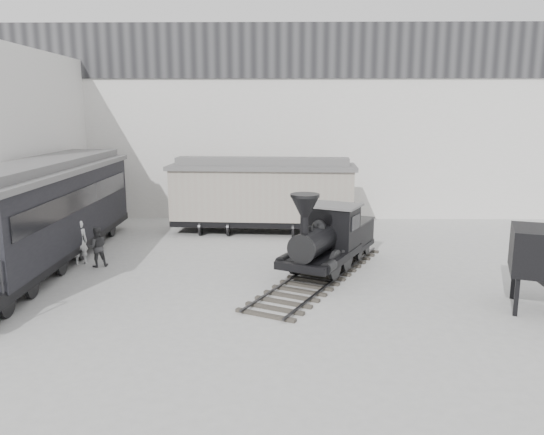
{
  "coord_description": "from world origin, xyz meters",
  "views": [
    {
      "loc": [
        0.14,
        -16.78,
        6.2
      ],
      "look_at": [
        -0.17,
        4.13,
        2.0
      ],
      "focal_mm": 35.0,
      "sensor_mm": 36.0,
      "label": 1
    }
  ],
  "objects_px": {
    "boxcar": "(262,193)",
    "passenger_coach": "(45,212)",
    "visitor_a": "(79,242)",
    "visitor_b": "(97,247)",
    "locomotive": "(327,242)"
  },
  "relations": [
    {
      "from": "boxcar",
      "to": "visitor_b",
      "type": "height_order",
      "value": "boxcar"
    },
    {
      "from": "visitor_a",
      "to": "visitor_b",
      "type": "xyz_separation_m",
      "value": [
        0.82,
        -0.31,
        -0.11
      ]
    },
    {
      "from": "visitor_a",
      "to": "passenger_coach",
      "type": "bearing_deg",
      "value": -42.25
    },
    {
      "from": "boxcar",
      "to": "passenger_coach",
      "type": "xyz_separation_m",
      "value": [
        -8.68,
        -5.95,
        0.14
      ]
    },
    {
      "from": "passenger_coach",
      "to": "visitor_b",
      "type": "xyz_separation_m",
      "value": [
        2.19,
        -0.44,
        -1.36
      ]
    },
    {
      "from": "locomotive",
      "to": "visitor_a",
      "type": "xyz_separation_m",
      "value": [
        -10.06,
        0.94,
        -0.29
      ]
    },
    {
      "from": "boxcar",
      "to": "passenger_coach",
      "type": "bearing_deg",
      "value": -142.22
    },
    {
      "from": "visitor_a",
      "to": "visitor_b",
      "type": "bearing_deg",
      "value": 122.85
    },
    {
      "from": "boxcar",
      "to": "visitor_a",
      "type": "distance_m",
      "value": 9.58
    },
    {
      "from": "boxcar",
      "to": "passenger_coach",
      "type": "distance_m",
      "value": 10.52
    },
    {
      "from": "passenger_coach",
      "to": "visitor_a",
      "type": "bearing_deg",
      "value": -6.3
    },
    {
      "from": "locomotive",
      "to": "visitor_a",
      "type": "distance_m",
      "value": 10.11
    },
    {
      "from": "passenger_coach",
      "to": "visitor_b",
      "type": "height_order",
      "value": "passenger_coach"
    },
    {
      "from": "visitor_b",
      "to": "passenger_coach",
      "type": "bearing_deg",
      "value": -34.39
    },
    {
      "from": "visitor_b",
      "to": "visitor_a",
      "type": "bearing_deg",
      "value": -43.47
    }
  ]
}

